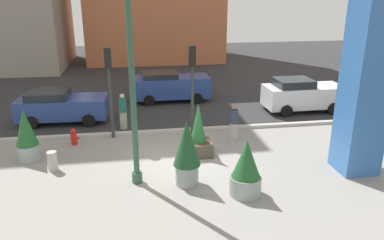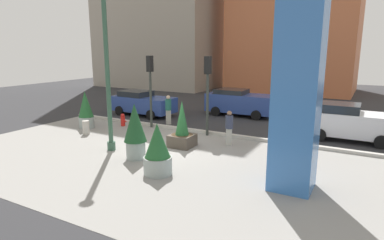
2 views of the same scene
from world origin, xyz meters
TOP-DOWN VIEW (x-y plane):
  - ground_plane at (0.00, 4.00)m, footprint 60.00×60.00m
  - plaza_pavement at (0.00, -2.00)m, footprint 18.00×10.00m
  - curb_strip at (0.00, 3.12)m, footprint 18.00×0.24m
  - lamp_post at (-1.88, -1.60)m, footprint 0.44×0.44m
  - art_pillar_blue at (6.21, -1.85)m, footprint 1.35×1.35m
  - potted_plant_mid_plaza at (-0.16, -2.00)m, footprint 0.95×0.95m
  - potted_plant_near_right at (1.64, -2.99)m, footprint 1.05×1.05m
  - potted_plant_curbside at (-6.10, 0.95)m, footprint 0.86×0.86m
  - potted_plant_near_left at (0.65, 0.43)m, footprint 1.08×1.08m
  - fire_hydrant at (-4.55, 2.31)m, footprint 0.36×0.26m
  - concrete_bollard at (-4.99, -0.15)m, footprint 0.36×0.36m
  - traffic_light_corner at (-2.89, 2.89)m, footprint 0.28×0.42m
  - traffic_light_far_side at (0.79, 2.81)m, footprint 0.28×0.42m
  - car_far_lane at (0.37, 8.64)m, footprint 4.60×2.14m
  - car_intersection at (7.42, 5.48)m, footprint 4.36×2.12m
  - car_passing_lane at (-5.55, 5.58)m, footprint 4.48×2.25m
  - pedestrian_on_sidewalk at (2.49, 1.70)m, footprint 0.47×0.47m
  - pedestrian_by_curb at (-2.42, 4.00)m, footprint 0.51×0.51m

SIDE VIEW (x-z plane):
  - ground_plane at x=0.00m, z-range 0.00..0.00m
  - plaza_pavement at x=0.00m, z-range -0.01..0.01m
  - curb_strip at x=0.00m, z-range 0.00..0.16m
  - fire_hydrant at x=-4.55m, z-range -0.01..0.74m
  - concrete_bollard at x=-4.99m, z-range 0.00..0.75m
  - potted_plant_near_left at x=0.65m, z-range -0.27..1.91m
  - car_passing_lane at x=-5.55m, z-range 0.02..1.66m
  - potted_plant_near_right at x=1.64m, z-range -0.06..1.87m
  - car_intersection at x=7.42m, z-range 0.01..1.83m
  - car_far_lane at x=0.37m, z-range 0.03..1.81m
  - pedestrian_on_sidewalk at x=2.49m, z-range 0.09..1.77m
  - pedestrian_by_curb at x=-2.42m, z-range 0.11..1.88m
  - potted_plant_curbside at x=-6.10m, z-range -0.02..2.12m
  - potted_plant_mid_plaza at x=-0.16m, z-range 0.07..2.43m
  - traffic_light_corner at x=-2.89m, z-range 0.75..4.88m
  - traffic_light_far_side at x=0.79m, z-range 0.75..4.90m
  - art_pillar_blue at x=6.21m, z-range 0.00..6.46m
  - lamp_post at x=-1.88m, z-range -0.08..6.84m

